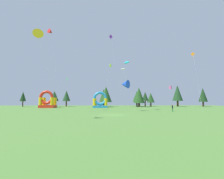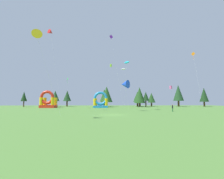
{
  "view_description": "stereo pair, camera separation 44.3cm",
  "coord_description": "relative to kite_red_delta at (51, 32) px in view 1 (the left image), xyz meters",
  "views": [
    {
      "loc": [
        -1.74,
        -32.56,
        2.94
      ],
      "look_at": [
        0.0,
        13.45,
        6.02
      ],
      "focal_mm": 25.78,
      "sensor_mm": 36.0,
      "label": 1
    },
    {
      "loc": [
        -1.3,
        -32.58,
        2.94
      ],
      "look_at": [
        0.0,
        13.45,
        6.02
      ],
      "focal_mm": 25.78,
      "sensor_mm": 36.0,
      "label": 2
    }
  ],
  "objects": [
    {
      "name": "ground_plane",
      "position": [
        17.01,
        -11.08,
        -21.68
      ],
      "size": [
        120.0,
        120.0,
        0.0
      ],
      "primitive_type": "plane",
      "color": "#548438"
    },
    {
      "name": "kite_red_delta",
      "position": [
        0.0,
        0.0,
        0.0
      ],
      "size": [
        5.04,
        3.54,
        22.44
      ],
      "color": "red",
      "rests_on": "ground_plane"
    },
    {
      "name": "kite_green_diamond",
      "position": [
        1.3,
        13.85,
        -11.31
      ],
      "size": [
        0.82,
        2.19,
        10.91
      ],
      "color": "green",
      "rests_on": "ground_plane"
    },
    {
      "name": "kite_white_parafoil",
      "position": [
        21.71,
        16.71,
        -6.9
      ],
      "size": [
        5.34,
        4.89,
        15.13
      ],
      "color": "white",
      "rests_on": "ground_plane"
    },
    {
      "name": "kite_orange_diamond",
      "position": [
        40.06,
        0.37,
        -5.92
      ],
      "size": [
        1.56,
        6.09,
        16.42
      ],
      "color": "orange",
      "rests_on": "ground_plane"
    },
    {
      "name": "kite_lime_box",
      "position": [
        17.03,
        20.32,
        -4.8
      ],
      "size": [
        3.67,
        5.65,
        17.47
      ],
      "color": "#8CD826",
      "rests_on": "ground_plane"
    },
    {
      "name": "kite_cyan_parafoil",
      "position": [
        21.49,
        3.71,
        -7.4
      ],
      "size": [
        2.07,
        3.88,
        15.03
      ],
      "color": "#19B7CC",
      "rests_on": "ground_plane"
    },
    {
      "name": "kite_yellow_delta",
      "position": [
        4.8,
        -19.24,
        -8.88
      ],
      "size": [
        4.61,
        2.82,
        13.7
      ],
      "color": "yellow",
      "rests_on": "ground_plane"
    },
    {
      "name": "kite_purple_diamond",
      "position": [
        17.01,
        16.04,
        5.1
      ],
      "size": [
        5.27,
        1.64,
        27.6
      ],
      "color": "purple",
      "rests_on": "ground_plane"
    },
    {
      "name": "kite_pink_box",
      "position": [
        36.2,
        7.58,
        -14.59
      ],
      "size": [
        2.69,
        1.91,
        7.59
      ],
      "color": "#EA599E",
      "rests_on": "ground_plane"
    },
    {
      "name": "kite_blue_delta",
      "position": [
        20.44,
        0.23,
        -14.36
      ],
      "size": [
        3.09,
        3.46,
        8.51
      ],
      "color": "blue",
      "rests_on": "ground_plane"
    },
    {
      "name": "person_far_side",
      "position": [
        32.33,
        -2.89,
        -20.58
      ],
      "size": [
        0.45,
        0.45,
        1.86
      ],
      "rotation": [
        0.0,
        0.0,
        3.76
      ],
      "color": "#33723F",
      "rests_on": "ground_plane"
    },
    {
      "name": "inflatable_blue_arch",
      "position": [
        13.03,
        19.74,
        -19.42
      ],
      "size": [
        5.62,
        4.34,
        6.34
      ],
      "color": "#268CD8",
      "rests_on": "ground_plane"
    },
    {
      "name": "inflatable_yellow_castle",
      "position": [
        -7.52,
        19.89,
        -19.3
      ],
      "size": [
        5.69,
        4.83,
        6.72
      ],
      "color": "red",
      "rests_on": "ground_plane"
    },
    {
      "name": "tree_row_0",
      "position": [
        -21.53,
        29.05,
        -17.11
      ],
      "size": [
        2.62,
        2.62,
        6.78
      ],
      "color": "#4C331E",
      "rests_on": "ground_plane"
    },
    {
      "name": "tree_row_1",
      "position": [
        -9.32,
        33.96,
        -16.73
      ],
      "size": [
        3.98,
        3.98,
        7.47
      ],
      "color": "#4C331E",
      "rests_on": "ground_plane"
    },
    {
      "name": "tree_row_2",
      "position": [
        -3.39,
        32.99,
        -16.69
      ],
      "size": [
        3.63,
        3.63,
        7.55
      ],
      "color": "#4C331E",
      "rests_on": "ground_plane"
    },
    {
      "name": "tree_row_3",
      "position": [
        14.15,
        34.34,
        -16.4
      ],
      "size": [
        4.24,
        4.24,
        8.32
      ],
      "color": "#4C331E",
      "rests_on": "ground_plane"
    },
    {
      "name": "tree_row_4",
      "position": [
        15.29,
        34.15,
        -15.87
      ],
      "size": [
        5.75,
        5.75,
        9.69
      ],
      "color": "#4C331E",
      "rests_on": "ground_plane"
    },
    {
      "name": "tree_row_5",
      "position": [
        30.0,
        32.57,
        -17.07
      ],
      "size": [
        4.09,
        4.09,
        7.13
      ],
      "color": "#4C331E",
      "rests_on": "ground_plane"
    },
    {
      "name": "tree_row_6",
      "position": [
        30.38,
        29.34,
        -16.45
      ],
      "size": [
        5.02,
        5.02,
        8.88
      ],
      "color": "#4C331E",
      "rests_on": "ground_plane"
    },
    {
      "name": "tree_row_7",
      "position": [
        33.14,
        28.98,
        -16.99
      ],
      "size": [
        3.03,
        3.03,
        6.83
      ],
      "color": "#4C331E",
      "rests_on": "ground_plane"
    },
    {
      "name": "tree_row_8",
      "position": [
        36.85,
        33.06,
        -17.54
      ],
      "size": [
        3.71,
        3.71,
        6.53
      ],
      "color": "#4C331E",
      "rests_on": "ground_plane"
    },
    {
      "name": "tree_row_9",
      "position": [
        49.23,
        31.33,
        -15.34
      ],
      "size": [
        4.77,
        4.77,
        10.13
      ],
      "color": "#4C331E",
      "rests_on": "ground_plane"
    },
    {
      "name": "tree_row_10",
      "position": [
        61.35,
        31.0,
        -16.17
      ],
      "size": [
        3.98,
        3.98,
        8.86
      ],
      "color": "#4C331E",
      "rests_on": "ground_plane"
    }
  ]
}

